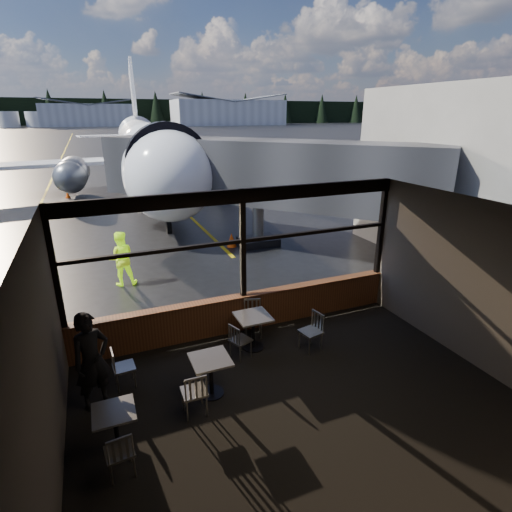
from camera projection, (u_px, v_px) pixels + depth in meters
ground_plane at (96, 133)px, 114.41m from camera, size 520.00×520.00×0.00m
carpet_floor at (302, 405)px, 7.34m from camera, size 8.00×6.00×0.01m
ceiling at (310, 221)px, 6.17m from camera, size 8.00×6.00×0.04m
wall_left at (42, 377)px, 5.32m from camera, size 0.04×6.00×3.50m
wall_right at (476, 285)px, 8.20m from camera, size 0.04×6.00×3.50m
wall_back at (447, 451)px, 4.15m from camera, size 8.00×0.04×3.50m
window_sill at (244, 313)px, 9.81m from camera, size 8.00×0.28×0.90m
window_header at (242, 196)px, 8.83m from camera, size 8.00×0.18×0.30m
mullion_left at (54, 269)px, 7.80m from camera, size 0.12×0.12×2.60m
mullion_centre at (243, 245)px, 9.22m from camera, size 0.12×0.12×2.60m
mullion_right at (381, 228)px, 10.64m from camera, size 0.12×0.12×2.60m
window_transom at (243, 241)px, 9.19m from camera, size 8.00×0.10×0.08m
airliner at (144, 113)px, 26.22m from camera, size 30.10×35.23×10.17m
jet_bridge at (280, 186)px, 15.22m from camera, size 9.17×11.21×4.89m
cafe_table_near at (253, 332)px, 9.03m from camera, size 0.74×0.74×0.82m
cafe_table_mid at (211, 376)px, 7.52m from camera, size 0.71×0.71×0.78m
cafe_table_left at (116, 429)px, 6.31m from camera, size 0.64×0.64×0.71m
chair_near_e at (311, 332)px, 8.93m from camera, size 0.58×0.58×0.90m
chair_near_w at (241, 340)px, 8.67m from camera, size 0.59×0.59×0.83m
chair_near_n at (253, 319)px, 9.49m from camera, size 0.62×0.62×0.91m
chair_mid_s at (194, 392)px, 7.01m from camera, size 0.49×0.49×0.90m
chair_mid_w at (124, 367)px, 7.74m from camera, size 0.49×0.49×0.84m
chair_left_s at (119, 452)px, 5.81m from camera, size 0.50×0.50×0.83m
passenger at (92, 361)px, 7.06m from camera, size 0.81×0.71×1.87m
ground_crew at (121, 259)px, 12.29m from camera, size 0.86×0.68×1.71m
cone_nose at (232, 240)px, 16.04m from camera, size 0.40×0.40×0.55m
cone_wing at (68, 194)px, 25.42m from camera, size 0.31×0.31×0.43m
terminal_annex at (472, 173)px, 14.72m from camera, size 5.00×7.00×6.00m
hangar_mid at (89, 114)px, 169.31m from camera, size 38.00×15.00×10.00m
hangar_right at (228, 112)px, 184.45m from camera, size 50.00×20.00×12.00m
fuel_tank_a at (8, 119)px, 156.59m from camera, size 8.00×8.00×6.00m
fuel_tank_b at (37, 119)px, 160.18m from camera, size 8.00×8.00×6.00m
fuel_tank_c at (64, 119)px, 163.78m from camera, size 8.00×8.00×6.00m
treeline at (88, 112)px, 190.74m from camera, size 360.00×3.00×12.00m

